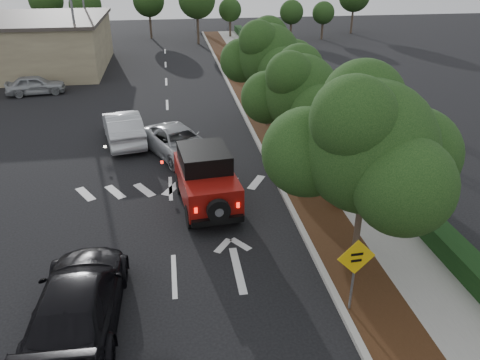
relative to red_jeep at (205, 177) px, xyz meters
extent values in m
plane|color=black|center=(-1.39, -4.47, -1.16)|extent=(120.00, 120.00, 0.00)
cube|color=#9E9B93|center=(3.21, 7.53, -1.09)|extent=(0.20, 70.00, 0.15)
cube|color=black|center=(4.21, 7.53, -1.10)|extent=(1.80, 70.00, 0.12)
cube|color=gray|center=(6.11, 7.53, -1.10)|extent=(2.00, 70.00, 0.12)
cube|color=black|center=(7.51, 7.53, -0.76)|extent=(0.80, 70.00, 0.80)
cylinder|color=black|center=(-0.96, 1.08, -0.72)|extent=(0.39, 0.90, 0.88)
cylinder|color=black|center=(0.73, 1.24, -0.72)|extent=(0.39, 0.90, 0.88)
cylinder|color=black|center=(-0.69, -1.66, -0.72)|extent=(0.39, 0.90, 0.88)
cylinder|color=black|center=(1.01, -1.50, -0.72)|extent=(0.39, 0.90, 0.88)
cube|color=maroon|center=(0.02, -0.21, -0.12)|extent=(2.36, 4.22, 1.09)
cube|color=black|center=(-0.01, 0.12, 0.78)|extent=(2.02, 2.39, 0.70)
cube|color=maroon|center=(-0.13, 1.32, -0.21)|extent=(1.84, 1.30, 0.90)
cube|color=black|center=(0.23, -2.31, -0.61)|extent=(1.88, 0.38, 0.24)
cylinder|color=black|center=(0.24, -2.46, -0.12)|extent=(0.85, 0.32, 0.83)
cube|color=#FF190C|center=(-0.52, -2.32, -0.12)|extent=(0.11, 0.05, 0.20)
cube|color=#FF190C|center=(0.97, -2.17, -0.12)|extent=(0.11, 0.05, 0.20)
imported|color=#999CA0|center=(-0.89, 4.99, -0.47)|extent=(4.18, 5.50, 1.39)
imported|color=black|center=(-3.89, -6.17, -0.38)|extent=(2.36, 5.48, 1.57)
imported|color=#B8BBC1|center=(-3.68, 7.30, -0.35)|extent=(2.66, 5.19, 1.63)
imported|color=#979B9E|center=(-10.36, 17.42, -0.50)|extent=(4.10, 2.14, 1.33)
cylinder|color=slate|center=(3.41, -6.80, 0.00)|extent=(0.07, 0.07, 2.09)
cube|color=#E1B00B|center=(3.42, -6.83, 0.70)|extent=(1.07, 0.08, 1.07)
cube|color=black|center=(3.42, -6.85, 0.80)|extent=(0.34, 0.03, 0.07)
cube|color=black|center=(3.42, -6.85, 0.60)|extent=(0.30, 0.02, 0.07)
cylinder|color=brown|center=(5.21, -1.19, -0.73)|extent=(0.65, 0.65, 0.61)
sphere|color=black|center=(5.21, -1.19, -0.15)|extent=(0.76, 0.76, 0.76)
imported|color=black|center=(5.21, -1.19, -0.06)|extent=(0.69, 0.61, 0.72)
camera|label=1|loc=(-1.12, -16.33, 7.94)|focal=35.00mm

